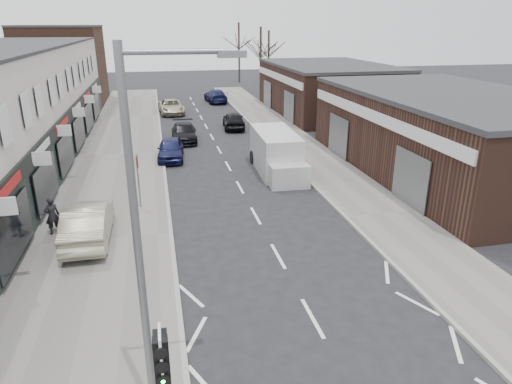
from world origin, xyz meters
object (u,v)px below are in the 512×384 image
street_lamp (146,232)px  warning_sign (138,165)px  traffic_light (163,368)px  sedan_on_pavement (88,222)px  parked_car_left_a (171,149)px  parked_car_right_c (216,96)px  pedestrian (52,216)px  parked_car_left_b (184,132)px  parked_car_left_c (171,107)px  parked_car_right_b (234,120)px  parked_car_right_a (279,150)px  white_van (276,154)px

street_lamp → warning_sign: size_ratio=2.96×
warning_sign → traffic_light: bearing=-86.9°
sedan_on_pavement → parked_car_left_a: (3.75, 11.56, -0.21)m
traffic_light → parked_car_right_c: (6.96, 44.59, -1.69)m
pedestrian → parked_car_left_b: (6.46, 15.44, -0.28)m
traffic_light → parked_car_left_a: size_ratio=0.77×
parked_car_left_b → parked_car_left_c: bearing=94.3°
street_lamp → parked_car_right_c: bearing=80.7°
parked_car_left_a → parked_car_left_c: (0.76, 16.23, -0.01)m
street_lamp → parked_car_left_a: bearing=87.0°
pedestrian → parked_car_right_b: pedestrian is taller
parked_car_right_b → parked_car_right_c: parked_car_right_c is taller
street_lamp → parked_car_right_a: street_lamp is taller
warning_sign → parked_car_left_c: (2.52, 24.59, -1.52)m
sedan_on_pavement → parked_car_left_c: (4.51, 27.79, -0.21)m
parked_car_right_a → parked_car_right_b: bearing=-76.5°
traffic_light → parked_car_right_b: traffic_light is taller
warning_sign → parked_car_right_a: bearing=37.9°
street_lamp → parked_car_left_b: 26.34m
sedan_on_pavement → parked_car_left_a: 12.15m
parked_car_left_a → parked_car_right_c: bearing=79.3°
parked_car_left_a → pedestrian: bearing=-112.0°
traffic_light → parked_car_left_c: 38.68m
warning_sign → parked_car_right_c: 31.57m
parked_car_right_a → white_van: bearing=76.6°
parked_car_left_a → parked_car_right_c: (5.96, 22.22, 0.03)m
pedestrian → parked_car_right_c: 34.74m
traffic_light → parked_car_left_c: (1.76, 38.61, -1.73)m
traffic_light → parked_car_right_c: bearing=81.1°
sedan_on_pavement → parked_car_left_b: bearing=-107.0°
parked_car_left_c → parked_car_right_a: bearing=-74.8°
traffic_light → parked_car_right_a: bearing=69.2°
pedestrian → parked_car_left_b: bearing=-133.7°
parked_car_right_b → parked_car_left_a: bearing=61.0°
warning_sign → parked_car_left_a: bearing=78.1°
parked_car_left_a → sedan_on_pavement: bearing=-103.7°
white_van → parked_car_left_a: size_ratio=1.55×
warning_sign → white_van: (7.78, 4.22, -1.06)m
street_lamp → parked_car_left_c: bearing=87.1°
traffic_light → street_lamp: (-0.13, 1.22, 2.20)m
traffic_light → pedestrian: bearing=110.0°
street_lamp → parked_car_right_a: size_ratio=2.01×
pedestrian → parked_car_right_a: 15.15m
parked_car_right_b → parked_car_left_b: bearing=43.5°
street_lamp → warning_sign: bearing=92.8°
traffic_light → street_lamp: bearing=95.9°
warning_sign → parked_car_right_c: (7.71, 30.58, -1.48)m
parked_car_right_a → parked_car_right_c: size_ratio=0.80×
parked_car_right_a → parked_car_right_c: bearing=-81.8°
parked_car_left_a → parked_car_right_a: size_ratio=1.02×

